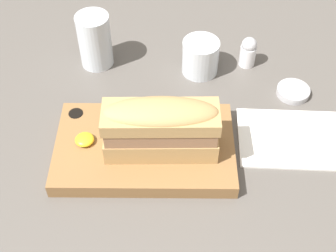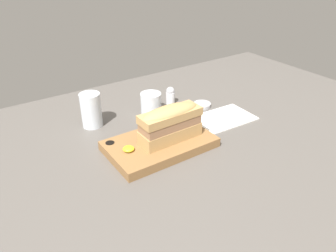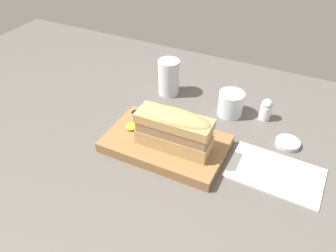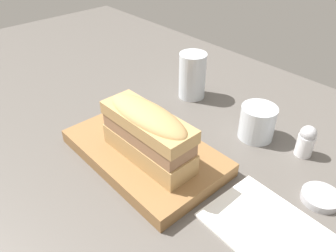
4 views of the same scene
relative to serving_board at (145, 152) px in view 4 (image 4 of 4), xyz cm
name	(u,v)px [view 4 (image 4 of 4)]	position (x,y,z in cm)	size (l,w,h in cm)	color
dining_table	(124,169)	(-0.93, -4.44, -2.37)	(188.41, 117.18, 2.00)	#56514C
serving_board	(145,152)	(0.00, 0.00, 0.00)	(30.33, 18.50, 2.80)	olive
sandwich	(148,131)	(2.90, -1.30, 7.03)	(18.45, 6.83, 10.54)	tan
mustard_dollop	(114,121)	(-10.01, 0.04, 2.00)	(3.21, 3.21, 1.28)	gold
water_glass	(192,78)	(-10.68, 23.72, 3.50)	(6.59, 6.59, 11.24)	silver
wine_glass	(257,124)	(10.28, 21.37, 1.86)	(7.26, 7.26, 7.09)	silver
napkin	(278,236)	(27.35, 3.16, -1.17)	(22.15, 14.38, 0.40)	white
salt_shaker	(306,141)	(19.99, 23.45, 1.92)	(3.26, 3.26, 6.54)	white
condiment_dish	(321,197)	(28.06, 14.68, -0.71)	(6.29, 6.29, 1.33)	#B2B2B7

